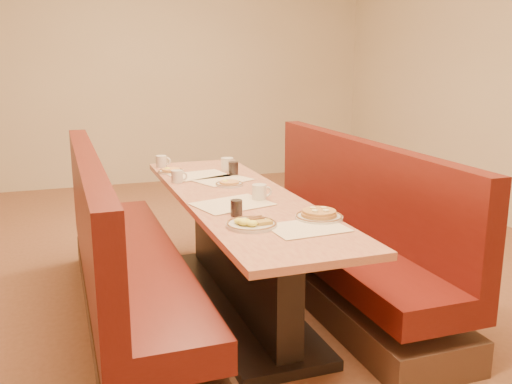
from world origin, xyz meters
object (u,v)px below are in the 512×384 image
object	(u,v)px
pancake_plate	(319,215)
coffee_mug_c	(228,164)
diner_table	(238,252)
booth_right	(340,242)
soda_tumbler_mid	(233,168)
eggs_plate	(251,224)
coffee_mug_a	(260,192)
coffee_mug_d	(162,161)
booth_left	(122,268)
soda_tumbler_near	(236,208)
coffee_mug_b	(177,176)

from	to	relation	value
pancake_plate	coffee_mug_c	world-z (taller)	coffee_mug_c
diner_table	booth_right	xyz separation A→B (m)	(0.73, 0.00, -0.01)
soda_tumbler_mid	eggs_plate	bearing A→B (deg)	-103.22
pancake_plate	eggs_plate	world-z (taller)	pancake_plate
pancake_plate	diner_table	bearing A→B (deg)	111.21
pancake_plate	coffee_mug_a	xyz separation A→B (m)	(-0.16, 0.50, 0.03)
booth_right	soda_tumbler_mid	world-z (taller)	booth_right
coffee_mug_d	booth_right	bearing A→B (deg)	-35.13
booth_left	booth_right	world-z (taller)	same
coffee_mug_a	coffee_mug_d	bearing A→B (deg)	109.83
booth_left	soda_tumbler_near	bearing A→B (deg)	-37.29
booth_left	pancake_plate	size ratio (longest dim) A/B	9.74
coffee_mug_d	soda_tumbler_mid	world-z (taller)	soda_tumbler_mid
coffee_mug_a	soda_tumbler_near	world-z (taller)	coffee_mug_a
eggs_plate	coffee_mug_d	size ratio (longest dim) A/B	2.24
pancake_plate	soda_tumbler_mid	size ratio (longest dim) A/B	2.59
booth_right	pancake_plate	xyz separation A→B (m)	(-0.48, -0.65, 0.41)
eggs_plate	pancake_plate	bearing A→B (deg)	2.00
pancake_plate	coffee_mug_c	xyz separation A→B (m)	(-0.08, 1.42, 0.03)
eggs_plate	coffee_mug_a	bearing A→B (deg)	65.68
pancake_plate	soda_tumbler_near	bearing A→B (deg)	153.03
diner_table	coffee_mug_b	xyz separation A→B (m)	(-0.28, 0.50, 0.42)
booth_left	pancake_plate	bearing A→B (deg)	-33.38
coffee_mug_b	coffee_mug_c	distance (m)	0.52
booth_left	coffee_mug_c	xyz separation A→B (m)	(0.90, 0.77, 0.44)
pancake_plate	booth_left	bearing A→B (deg)	146.62
coffee_mug_a	soda_tumbler_mid	xyz separation A→B (m)	(0.07, 0.76, -0.00)
eggs_plate	soda_tumbler_mid	distance (m)	1.31
eggs_plate	coffee_mug_d	distance (m)	1.77
pancake_plate	eggs_plate	bearing A→B (deg)	-178.00
booth_right	coffee_mug_c	distance (m)	1.06
pancake_plate	eggs_plate	size ratio (longest dim) A/B	0.97
diner_table	eggs_plate	size ratio (longest dim) A/B	9.49
diner_table	soda_tumbler_near	bearing A→B (deg)	-108.38
booth_right	soda_tumbler_mid	bearing A→B (deg)	133.05
eggs_plate	soda_tumbler_mid	size ratio (longest dim) A/B	2.66
soda_tumbler_near	diner_table	bearing A→B (deg)	71.62
booth_left	pancake_plate	world-z (taller)	booth_left
soda_tumbler_mid	coffee_mug_c	bearing A→B (deg)	88.09
coffee_mug_b	soda_tumbler_mid	xyz separation A→B (m)	(0.44, 0.11, 0.00)
eggs_plate	soda_tumbler_near	distance (m)	0.22
booth_left	eggs_plate	xyz separation A→B (m)	(0.59, -0.66, 0.40)
booth_left	eggs_plate	size ratio (longest dim) A/B	9.49
booth_left	coffee_mug_d	bearing A→B (deg)	67.48
coffee_mug_a	pancake_plate	bearing A→B (deg)	-69.15
pancake_plate	soda_tumbler_near	xyz separation A→B (m)	(-0.40, 0.20, 0.02)
coffee_mug_c	soda_tumbler_mid	xyz separation A→B (m)	(-0.01, -0.16, -0.00)
diner_table	soda_tumbler_near	xyz separation A→B (m)	(-0.15, -0.45, 0.42)
diner_table	coffee_mug_a	world-z (taller)	coffee_mug_a
eggs_plate	diner_table	bearing A→B (deg)	78.27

